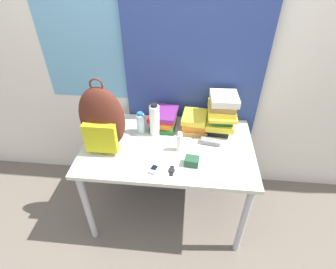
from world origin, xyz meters
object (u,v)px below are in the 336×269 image
object	(u,v)px
water_bottle	(141,123)
camera_pouch	(192,161)
wristwatch	(172,171)
book_stack_center	(194,121)
sports_bottle	(155,120)
book_stack_right	(221,113)
cell_phone	(154,168)
backpack	(102,121)
sunglasses_case	(210,142)
book_stack_left	(164,119)
sunscreen_bottle	(179,142)

from	to	relation	value
water_bottle	camera_pouch	size ratio (longest dim) A/B	1.77
camera_pouch	wristwatch	world-z (taller)	camera_pouch
book_stack_center	camera_pouch	bearing A→B (deg)	-91.14
water_bottle	sports_bottle	bearing A→B (deg)	-7.52
camera_pouch	book_stack_right	bearing A→B (deg)	64.04
book_stack_center	sports_bottle	xyz separation A→B (m)	(-0.31, -0.12, 0.07)
cell_phone	wristwatch	distance (m)	0.12
backpack	sunglasses_case	xyz separation A→B (m)	(0.78, 0.11, -0.22)
backpack	sports_bottle	size ratio (longest dim) A/B	2.00
book_stack_left	book_stack_center	size ratio (longest dim) A/B	1.00
sunglasses_case	camera_pouch	bearing A→B (deg)	-119.54
backpack	sunscreen_bottle	distance (m)	0.57
backpack	cell_phone	xyz separation A→B (m)	(0.39, -0.20, -0.23)
water_bottle	sunglasses_case	bearing A→B (deg)	-10.15
backpack	book_stack_center	bearing A→B (deg)	25.81
book_stack_center	book_stack_left	bearing A→B (deg)	179.75
cell_phone	sunglasses_case	world-z (taller)	sunglasses_case
book_stack_right	wristwatch	xyz separation A→B (m)	(-0.35, -0.52, -0.15)
book_stack_left	book_stack_center	bearing A→B (deg)	-0.25
water_bottle	cell_phone	bearing A→B (deg)	-68.41
sports_bottle	sunscreen_bottle	xyz separation A→B (m)	(0.21, -0.18, -0.06)
sunscreen_bottle	camera_pouch	world-z (taller)	sunscreen_bottle
sports_bottle	book_stack_right	bearing A→B (deg)	12.45
book_stack_right	camera_pouch	world-z (taller)	book_stack_right
book_stack_left	water_bottle	xyz separation A→B (m)	(-0.17, -0.10, 0.02)
backpack	book_stack_center	xyz separation A→B (m)	(0.65, 0.31, -0.18)
book_stack_right	cell_phone	world-z (taller)	book_stack_right
sunglasses_case	wristwatch	xyz separation A→B (m)	(-0.27, -0.32, -0.01)
book_stack_left	cell_phone	distance (m)	0.52
backpack	cell_phone	size ratio (longest dim) A/B	4.87
backpack	book_stack_left	xyz separation A→B (m)	(0.40, 0.31, -0.17)
backpack	camera_pouch	xyz separation A→B (m)	(0.64, -0.13, -0.21)
wristwatch	sports_bottle	bearing A→B (deg)	112.69
book_stack_center	sunglasses_case	size ratio (longest dim) A/B	1.80
book_stack_left	water_bottle	distance (m)	0.20
water_bottle	backpack	bearing A→B (deg)	-136.42
sunglasses_case	camera_pouch	size ratio (longest dim) A/B	1.51
water_bottle	camera_pouch	world-z (taller)	water_bottle
book_stack_left	sunscreen_bottle	size ratio (longest dim) A/B	1.74
book_stack_left	water_bottle	size ratio (longest dim) A/B	1.54
book_stack_left	book_stack_right	bearing A→B (deg)	-0.35
water_bottle	camera_pouch	bearing A→B (deg)	-39.27
wristwatch	book_stack_right	bearing A→B (deg)	56.29
book_stack_center	wristwatch	world-z (taller)	book_stack_center
book_stack_left	camera_pouch	bearing A→B (deg)	-61.17
backpack	book_stack_left	bearing A→B (deg)	38.39
sunscreen_bottle	cell_phone	xyz separation A→B (m)	(-0.16, -0.22, -0.07)
camera_pouch	water_bottle	bearing A→B (deg)	140.73
book_stack_left	sunscreen_bottle	bearing A→B (deg)	-63.60
camera_pouch	wristwatch	distance (m)	0.16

